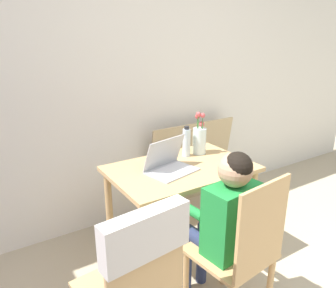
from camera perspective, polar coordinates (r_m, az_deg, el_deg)
wall_back at (r=2.72m, az=-8.07°, el=11.44°), size 6.40×0.05×2.50m
dining_table at (r=2.30m, az=2.27°, el=-6.57°), size 0.97×0.63×0.72m
chair_occupied at (r=1.90m, az=12.47°, el=-17.93°), size 0.44×0.44×0.92m
chair_spare at (r=1.52m, az=-5.27°, el=-20.88°), size 0.44×0.47×0.93m
person_seated at (r=1.86m, az=9.87°, el=-12.01°), size 0.35×0.45×1.02m
laptop at (r=2.17m, az=0.13°, el=-3.39°), size 0.36×0.29×0.22m
flower_vase at (r=2.47m, az=5.49°, el=0.92°), size 0.10×0.10×0.33m
water_bottle at (r=2.41m, az=3.23°, el=0.33°), size 0.06×0.06×0.23m
cardboard_panel at (r=3.14m, az=4.04°, el=-3.35°), size 0.89×0.13×0.82m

